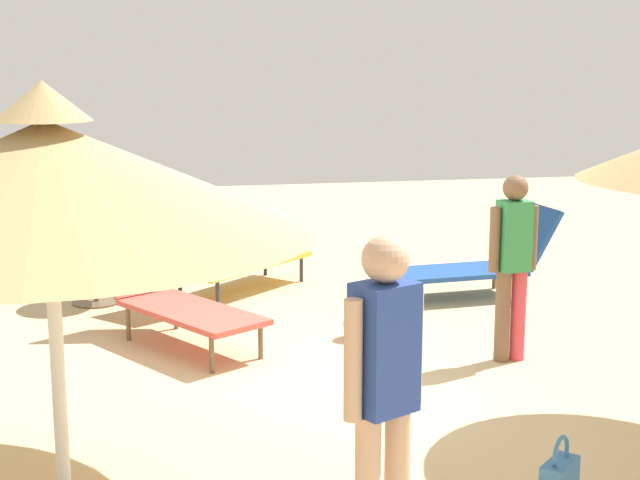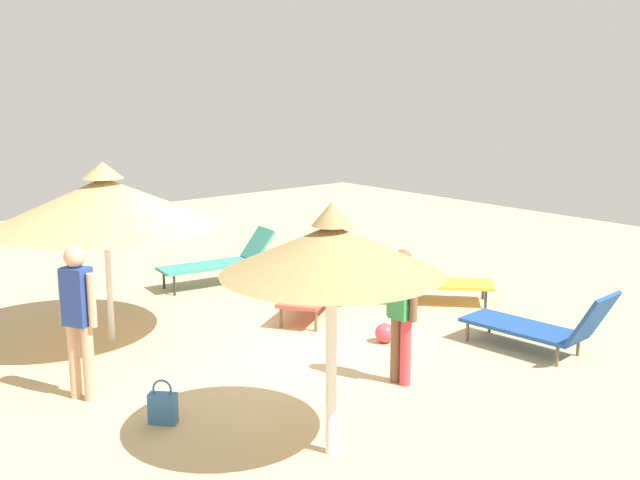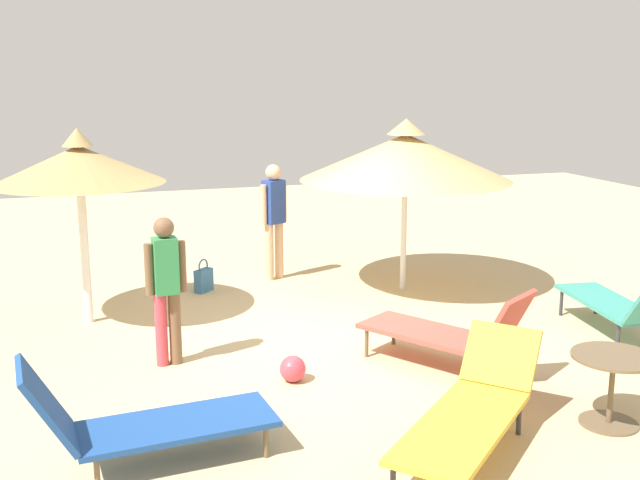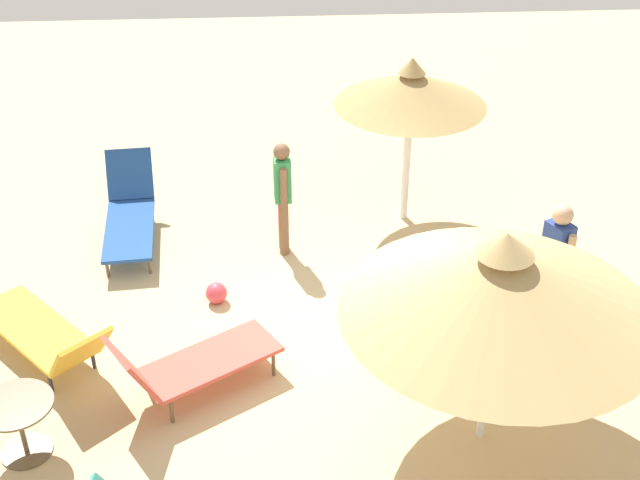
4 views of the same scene
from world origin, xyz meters
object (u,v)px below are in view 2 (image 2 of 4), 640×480
Objects in this scene: person_standing_far_right at (78,312)px; handbag at (163,407)px; lounge_chair_back at (221,260)px; lounge_chair_edge at (317,285)px; beach_ball at (385,333)px; parasol_umbrella_far_left at (332,250)px; lounge_chair_near_left at (423,279)px; lounge_chair_center at (543,325)px; person_standing_front at (402,309)px; side_table_round at (361,260)px; parasol_umbrella_near_right at (104,202)px.

person_standing_far_right reaches higher than handbag.
lounge_chair_edge reaches higher than lounge_chair_back.
beach_ball is at bearing -102.16° from person_standing_far_right.
parasol_umbrella_far_left is 1.24× the size of lounge_chair_near_left.
lounge_chair_center is at bearing -85.80° from parasol_umbrella_far_left.
person_standing_far_right is (-0.16, 5.77, 0.64)m from lounge_chair_near_left.
beach_ball is (1.63, 1.25, -0.26)m from lounge_chair_center.
person_standing_front reaches higher than lounge_chair_back.
lounge_chair_edge reaches higher than handbag.
side_table_round reaches higher than beach_ball.
parasol_umbrella_far_left reaches higher than lounge_chair_edge.
parasol_umbrella_far_left is 9.01× the size of beach_ball.
person_standing_front is (-2.14, 2.73, 0.53)m from lounge_chair_near_left.
beach_ball is (-1.00, 1.86, -0.24)m from lounge_chair_near_left.
lounge_chair_edge is (-2.34, -0.23, -0.00)m from lounge_chair_back.
side_table_round is at bearing -90.65° from parasol_umbrella_near_right.
person_standing_front reaches higher than lounge_chair_edge.
beach_ball is at bearing -131.50° from parasol_umbrella_near_right.
parasol_umbrella_near_right is at bearing 2.11° from parasol_umbrella_far_left.
handbag is (-1.15, -0.37, -0.83)m from person_standing_far_right.
parasol_umbrella_far_left is 1.51× the size of person_standing_front.
parasol_umbrella_near_right is 1.52× the size of lounge_chair_near_left.
parasol_umbrella_far_left is at bearing 141.59° from lounge_chair_edge.
parasol_umbrella_near_right is at bearing 119.00° from lounge_chair_back.
parasol_umbrella_far_left reaches higher than beach_ball.
parasol_umbrella_near_right is at bearing 72.48° from lounge_chair_near_left.
parasol_umbrella_near_right is 1.49× the size of lounge_chair_center.
person_standing_front is at bearing -123.03° from person_standing_far_right.
lounge_chair_near_left is 2.65× the size of side_table_round.
parasol_umbrella_near_right is 3.50m from lounge_chair_back.
lounge_chair_center is at bearing -103.14° from person_standing_front.
lounge_chair_back is at bearing 0.39° from beach_ball.
parasol_umbrella_far_left is at bearing 123.02° from lounge_chair_near_left.
parasol_umbrella_far_left is 6.39m from side_table_round.
lounge_chair_near_left is 1.12× the size of person_standing_far_right.
parasol_umbrella_near_right is 3.36m from handbag.
person_standing_far_right is at bearing 129.14° from lounge_chair_back.
parasol_umbrella_far_left is at bearing 156.24° from lounge_chair_back.
lounge_chair_back is 1.12× the size of lounge_chair_edge.
lounge_chair_center is 1.25× the size of person_standing_front.
person_standing_far_right reaches higher than lounge_chair_near_left.
lounge_chair_center is 5.75m from person_standing_far_right.
beach_ball is at bearing -54.00° from parasol_umbrella_far_left.
person_standing_far_right is at bearing 64.41° from lounge_chair_center.
lounge_chair_back is 2.43m from side_table_round.
lounge_chair_center is at bearing 172.06° from side_table_round.
parasol_umbrella_far_left is 4.21m from lounge_chair_center.
lounge_chair_edge is 6.92× the size of beach_ball.
parasol_umbrella_near_right reaches higher than person_standing_front.
lounge_chair_back is 2.81× the size of side_table_round.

